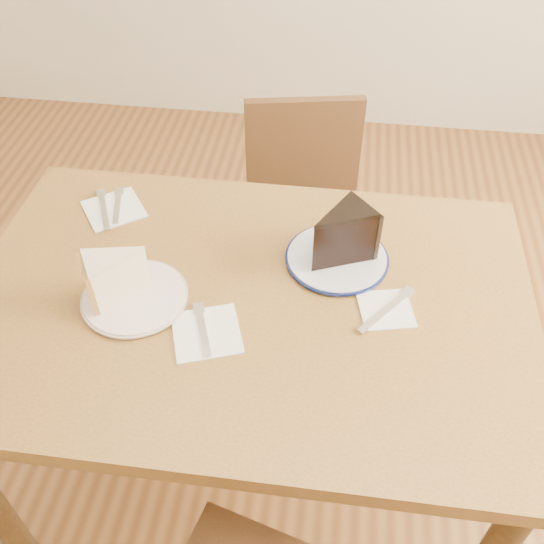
{
  "coord_description": "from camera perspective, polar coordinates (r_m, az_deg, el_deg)",
  "views": [
    {
      "loc": [
        0.16,
        -0.85,
        1.69
      ],
      "look_at": [
        0.05,
        0.03,
        0.8
      ],
      "focal_mm": 40.0,
      "sensor_mm": 36.0,
      "label": 1
    }
  ],
  "objects": [
    {
      "name": "napkin_navy",
      "position": [
        1.27,
        10.68,
        -3.49
      ],
      "size": [
        0.13,
        0.13,
        0.0
      ],
      "primitive_type": "cube",
      "rotation": [
        0.0,
        0.0,
        0.22
      ],
      "color": "white",
      "rests_on": "table"
    },
    {
      "name": "table",
      "position": [
        1.35,
        -2.24,
        -5.3
      ],
      "size": [
        1.2,
        0.8,
        0.75
      ],
      "color": "#523616",
      "rests_on": "ground"
    },
    {
      "name": "plate_navy",
      "position": [
        1.36,
        6.12,
        1.3
      ],
      "size": [
        0.22,
        0.22,
        0.01
      ],
      "primitive_type": "cylinder",
      "color": "silver",
      "rests_on": "table"
    },
    {
      "name": "knife_navy",
      "position": [
        1.26,
        10.73,
        -3.51
      ],
      "size": [
        0.12,
        0.14,
        0.0
      ],
      "primitive_type": "cube",
      "rotation": [
        0.0,
        0.0,
        -0.67
      ],
      "color": "silver",
      "rests_on": "napkin_navy"
    },
    {
      "name": "fork_cream",
      "position": [
        1.22,
        -6.53,
        -5.4
      ],
      "size": [
        0.06,
        0.14,
        0.0
      ],
      "primitive_type": "cube",
      "rotation": [
        0.0,
        0.0,
        0.36
      ],
      "color": "silver",
      "rests_on": "napkin_cream"
    },
    {
      "name": "carrot_cake",
      "position": [
        1.27,
        -14.12,
        -0.35
      ],
      "size": [
        0.15,
        0.13,
        0.1
      ],
      "primitive_type": null,
      "rotation": [
        0.0,
        0.0,
        -1.04
      ],
      "color": "beige",
      "rests_on": "plate_cream"
    },
    {
      "name": "napkin_spare",
      "position": [
        1.54,
        -14.66,
        5.75
      ],
      "size": [
        0.18,
        0.18,
        0.0
      ],
      "primitive_type": "cube",
      "rotation": [
        0.0,
        0.0,
        0.62
      ],
      "color": "white",
      "rests_on": "table"
    },
    {
      "name": "chocolate_cake",
      "position": [
        1.31,
        6.22,
        3.07
      ],
      "size": [
        0.16,
        0.16,
        0.12
      ],
      "primitive_type": null,
      "rotation": [
        0.0,
        0.0,
        2.3
      ],
      "color": "black",
      "rests_on": "plate_navy"
    },
    {
      "name": "ground",
      "position": [
        1.9,
        -1.66,
        -17.99
      ],
      "size": [
        4.0,
        4.0,
        0.0
      ],
      "primitive_type": "plane",
      "color": "#4A2B13",
      "rests_on": "ground"
    },
    {
      "name": "napkin_cream",
      "position": [
        1.22,
        -6.17,
        -5.71
      ],
      "size": [
        0.17,
        0.17,
        0.0
      ],
      "primitive_type": "cube",
      "rotation": [
        0.0,
        0.0,
        0.34
      ],
      "color": "white",
      "rests_on": "table"
    },
    {
      "name": "knife_spare",
      "position": [
        1.53,
        -15.54,
        5.68
      ],
      "size": [
        0.08,
        0.15,
        0.0
      ],
      "primitive_type": "cube",
      "rotation": [
        0.0,
        0.0,
        0.43
      ],
      "color": "silver",
      "rests_on": "napkin_spare"
    },
    {
      "name": "fork_spare",
      "position": [
        1.54,
        -14.34,
        6.06
      ],
      "size": [
        0.05,
        0.14,
        0.0
      ],
      "primitive_type": "cube",
      "rotation": [
        0.0,
        0.0,
        0.24
      ],
      "color": "silver",
      "rests_on": "napkin_spare"
    },
    {
      "name": "plate_cream",
      "position": [
        1.3,
        -12.79,
        -2.35
      ],
      "size": [
        0.21,
        0.21,
        0.01
      ],
      "primitive_type": "cylinder",
      "color": "white",
      "rests_on": "table"
    },
    {
      "name": "chair_far",
      "position": [
        1.88,
        3.09,
        4.17
      ],
      "size": [
        0.48,
        0.48,
        0.83
      ],
      "rotation": [
        0.0,
        0.0,
        3.33
      ],
      "color": "black",
      "rests_on": "ground"
    }
  ]
}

